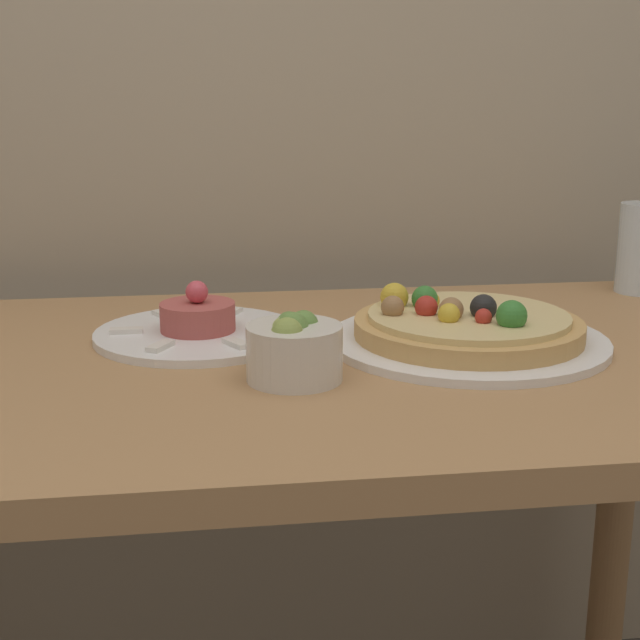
{
  "coord_description": "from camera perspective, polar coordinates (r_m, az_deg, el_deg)",
  "views": [
    {
      "loc": [
        -0.09,
        -0.64,
        1.04
      ],
      "look_at": [
        0.05,
        0.35,
        0.78
      ],
      "focal_mm": 50.0,
      "sensor_mm": 36.0,
      "label": 1
    }
  ],
  "objects": [
    {
      "name": "tartare_plate",
      "position": [
        1.11,
        -7.81,
        -0.5
      ],
      "size": [
        0.26,
        0.26,
        0.07
      ],
      "color": "white",
      "rests_on": "dining_table"
    },
    {
      "name": "small_bowl",
      "position": [
        0.94,
        -1.68,
        -1.8
      ],
      "size": [
        0.1,
        0.1,
        0.07
      ],
      "color": "silver",
      "rests_on": "dining_table"
    },
    {
      "name": "pizza_plate",
      "position": [
        1.09,
        9.34,
        -0.59
      ],
      "size": [
        0.34,
        0.34,
        0.07
      ],
      "color": "white",
      "rests_on": "dining_table"
    },
    {
      "name": "dining_table",
      "position": [
        1.07,
        -2.62,
        -7.94
      ],
      "size": [
        1.29,
        0.69,
        0.74
      ],
      "color": "#AD7F51",
      "rests_on": "ground_plane"
    }
  ]
}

